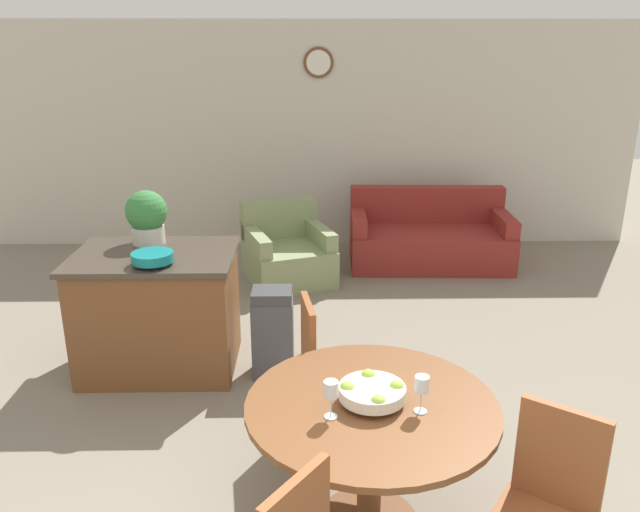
{
  "coord_description": "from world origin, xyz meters",
  "views": [
    {
      "loc": [
        -0.05,
        -1.69,
        2.42
      ],
      "look_at": [
        0.03,
        2.63,
        0.95
      ],
      "focal_mm": 35.0,
      "sensor_mm": 36.0,
      "label": 1
    }
  ],
  "objects_px": {
    "teal_bowl": "(152,257)",
    "wine_glass_right": "(422,386)",
    "couch": "(429,239)",
    "dining_chair_near_right": "(548,505)",
    "wine_glass_left": "(331,391)",
    "dining_table": "(371,432)",
    "armchair": "(287,255)",
    "potted_plant": "(147,216)",
    "trash_bin": "(273,333)",
    "kitchen_island": "(159,311)",
    "fruit_bowl": "(372,392)",
    "dining_chair_far_side": "(326,364)"
  },
  "relations": [
    {
      "from": "fruit_bowl",
      "to": "trash_bin",
      "type": "height_order",
      "value": "fruit_bowl"
    },
    {
      "from": "teal_bowl",
      "to": "potted_plant",
      "type": "height_order",
      "value": "potted_plant"
    },
    {
      "from": "couch",
      "to": "wine_glass_right",
      "type": "bearing_deg",
      "value": -99.41
    },
    {
      "from": "dining_table",
      "to": "trash_bin",
      "type": "bearing_deg",
      "value": 109.59
    },
    {
      "from": "dining_table",
      "to": "kitchen_island",
      "type": "xyz_separation_m",
      "value": [
        -1.47,
        1.78,
        -0.11
      ]
    },
    {
      "from": "dining_chair_near_right",
      "to": "wine_glass_right",
      "type": "bearing_deg",
      "value": 1.02
    },
    {
      "from": "potted_plant",
      "to": "trash_bin",
      "type": "bearing_deg",
      "value": -22.1
    },
    {
      "from": "fruit_bowl",
      "to": "couch",
      "type": "relative_size",
      "value": 0.18
    },
    {
      "from": "wine_glass_right",
      "to": "teal_bowl",
      "type": "distance_m",
      "value": 2.29
    },
    {
      "from": "teal_bowl",
      "to": "wine_glass_right",
      "type": "bearing_deg",
      "value": -44.41
    },
    {
      "from": "potted_plant",
      "to": "fruit_bowl",
      "type": "bearing_deg",
      "value": -52.47
    },
    {
      "from": "fruit_bowl",
      "to": "potted_plant",
      "type": "bearing_deg",
      "value": 127.53
    },
    {
      "from": "wine_glass_left",
      "to": "wine_glass_right",
      "type": "height_order",
      "value": "same"
    },
    {
      "from": "teal_bowl",
      "to": "armchair",
      "type": "distance_m",
      "value": 2.44
    },
    {
      "from": "kitchen_island",
      "to": "trash_bin",
      "type": "distance_m",
      "value": 0.9
    },
    {
      "from": "kitchen_island",
      "to": "armchair",
      "type": "height_order",
      "value": "kitchen_island"
    },
    {
      "from": "wine_glass_right",
      "to": "potted_plant",
      "type": "relative_size",
      "value": 0.46
    },
    {
      "from": "dining_table",
      "to": "armchair",
      "type": "bearing_deg",
      "value": 98.34
    },
    {
      "from": "couch",
      "to": "dining_table",
      "type": "bearing_deg",
      "value": -102.54
    },
    {
      "from": "wine_glass_left",
      "to": "trash_bin",
      "type": "height_order",
      "value": "wine_glass_left"
    },
    {
      "from": "trash_bin",
      "to": "armchair",
      "type": "xyz_separation_m",
      "value": [
        0.04,
        2.04,
        -0.06
      ]
    },
    {
      "from": "wine_glass_right",
      "to": "potted_plant",
      "type": "distance_m",
      "value": 2.78
    },
    {
      "from": "teal_bowl",
      "to": "trash_bin",
      "type": "distance_m",
      "value": 1.06
    },
    {
      "from": "dining_table",
      "to": "dining_chair_far_side",
      "type": "height_order",
      "value": "dining_chair_far_side"
    },
    {
      "from": "dining_table",
      "to": "dining_chair_near_right",
      "type": "bearing_deg",
      "value": -31.54
    },
    {
      "from": "dining_table",
      "to": "couch",
      "type": "relative_size",
      "value": 0.69
    },
    {
      "from": "kitchen_island",
      "to": "potted_plant",
      "type": "xyz_separation_m",
      "value": [
        -0.09,
        0.26,
        0.69
      ]
    },
    {
      "from": "dining_chair_far_side",
      "to": "wine_glass_left",
      "type": "bearing_deg",
      "value": -8.64
    },
    {
      "from": "wine_glass_left",
      "to": "trash_bin",
      "type": "xyz_separation_m",
      "value": [
        -0.38,
        1.76,
        -0.55
      ]
    },
    {
      "from": "dining_table",
      "to": "dining_chair_far_side",
      "type": "bearing_deg",
      "value": 103.46
    },
    {
      "from": "dining_chair_far_side",
      "to": "potted_plant",
      "type": "xyz_separation_m",
      "value": [
        -1.36,
        1.19,
        0.65
      ]
    },
    {
      "from": "dining_chair_near_right",
      "to": "teal_bowl",
      "type": "distance_m",
      "value": 2.95
    },
    {
      "from": "kitchen_island",
      "to": "couch",
      "type": "xyz_separation_m",
      "value": [
        2.55,
        2.42,
        -0.18
      ]
    },
    {
      "from": "kitchen_island",
      "to": "potted_plant",
      "type": "height_order",
      "value": "potted_plant"
    },
    {
      "from": "teal_bowl",
      "to": "potted_plant",
      "type": "xyz_separation_m",
      "value": [
        -0.15,
        0.52,
        0.16
      ]
    },
    {
      "from": "wine_glass_right",
      "to": "couch",
      "type": "xyz_separation_m",
      "value": [
        0.86,
        4.28,
        -0.6
      ]
    },
    {
      "from": "dining_table",
      "to": "wine_glass_left",
      "type": "distance_m",
      "value": 0.39
    },
    {
      "from": "wine_glass_right",
      "to": "trash_bin",
      "type": "bearing_deg",
      "value": 115.11
    },
    {
      "from": "wine_glass_right",
      "to": "couch",
      "type": "height_order",
      "value": "wine_glass_right"
    },
    {
      "from": "fruit_bowl",
      "to": "teal_bowl",
      "type": "xyz_separation_m",
      "value": [
        -1.41,
        1.52,
        0.18
      ]
    },
    {
      "from": "dining_chair_near_right",
      "to": "armchair",
      "type": "relative_size",
      "value": 0.84
    },
    {
      "from": "trash_bin",
      "to": "couch",
      "type": "height_order",
      "value": "couch"
    },
    {
      "from": "fruit_bowl",
      "to": "wine_glass_right",
      "type": "xyz_separation_m",
      "value": [
        0.22,
        -0.09,
        0.08
      ]
    },
    {
      "from": "dining_chair_near_right",
      "to": "potted_plant",
      "type": "height_order",
      "value": "potted_plant"
    },
    {
      "from": "dining_table",
      "to": "wine_glass_left",
      "type": "bearing_deg",
      "value": -149.38
    },
    {
      "from": "teal_bowl",
      "to": "dining_table",
      "type": "bearing_deg",
      "value": -47.09
    },
    {
      "from": "dining_chair_near_right",
      "to": "wine_glass_left",
      "type": "bearing_deg",
      "value": 17.44
    },
    {
      "from": "fruit_bowl",
      "to": "teal_bowl",
      "type": "distance_m",
      "value": 2.08
    },
    {
      "from": "dining_chair_near_right",
      "to": "wine_glass_right",
      "type": "distance_m",
      "value": 0.73
    },
    {
      "from": "teal_bowl",
      "to": "fruit_bowl",
      "type": "bearing_deg",
      "value": -47.07
    }
  ]
}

